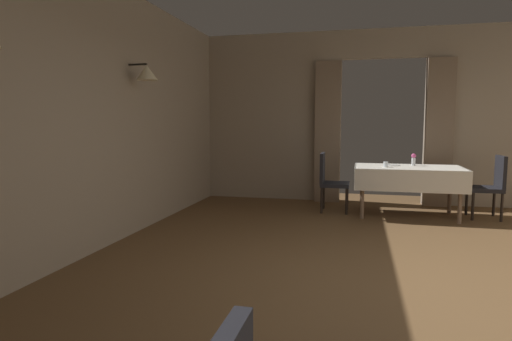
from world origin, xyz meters
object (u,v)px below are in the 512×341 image
chair_mid_left (330,179)px  glass_mid_b (386,164)px  flower_vase_mid (414,159)px  chair_mid_right (491,184)px  plate_mid_c (392,165)px  dining_table_mid (408,173)px

chair_mid_left → glass_mid_b: (0.83, -0.23, 0.28)m
flower_vase_mid → glass_mid_b: (-0.42, -0.32, -0.06)m
flower_vase_mid → glass_mid_b: size_ratio=2.28×
chair_mid_right → plate_mid_c: bearing=178.9°
chair_mid_left → chair_mid_right: size_ratio=1.00×
dining_table_mid → glass_mid_b: glass_mid_b is taller
chair_mid_left → chair_mid_right: bearing=0.4°
flower_vase_mid → plate_mid_c: flower_vase_mid is taller
flower_vase_mid → chair_mid_right: bearing=-3.9°
dining_table_mid → flower_vase_mid: 0.28m
chair_mid_right → flower_vase_mid: flower_vase_mid is taller
glass_mid_b → chair_mid_right: bearing=9.3°
dining_table_mid → plate_mid_c: size_ratio=6.81×
chair_mid_right → glass_mid_b: size_ratio=11.32×
chair_mid_left → plate_mid_c: size_ratio=4.06×
dining_table_mid → plate_mid_c: bearing=149.2°
chair_mid_left → glass_mid_b: size_ratio=11.32×
flower_vase_mid → chair_mid_left: bearing=-175.9°
plate_mid_c → chair_mid_left: bearing=-177.4°
dining_table_mid → chair_mid_right: chair_mid_right is taller
dining_table_mid → chair_mid_right: 1.18m
dining_table_mid → plate_mid_c: 0.28m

